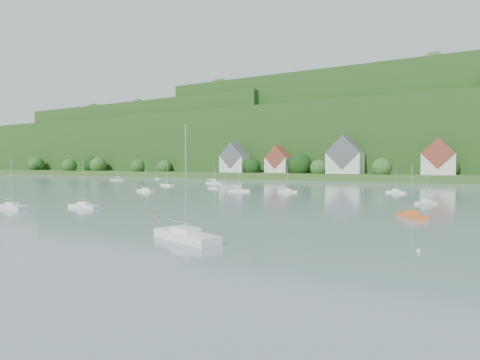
% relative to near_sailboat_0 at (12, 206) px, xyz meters
% --- Properties ---
extents(far_shore_strip, '(600.00, 60.00, 3.00)m').
position_rel_near_sailboat_0_xyz_m(far_shore_strip, '(11.44, 162.90, 1.05)').
color(far_shore_strip, '#34511E').
rests_on(far_shore_strip, ground).
extents(forested_ridge, '(620.00, 181.22, 69.89)m').
position_rel_near_sailboat_0_xyz_m(forested_ridge, '(11.83, 231.47, 22.44)').
color(forested_ridge, '#204415').
rests_on(forested_ridge, ground).
extents(village_building_0, '(14.00, 10.40, 16.00)m').
position_rel_near_sailboat_0_xyz_m(village_building_0, '(-43.56, 149.90, 9.06)').
color(village_building_0, silver).
rests_on(village_building_0, far_shore_strip).
extents(village_building_1, '(12.00, 9.36, 14.00)m').
position_rel_near_sailboat_0_xyz_m(village_building_1, '(-18.56, 151.90, 8.30)').
color(village_building_1, silver).
rests_on(village_building_1, far_shore_strip).
extents(village_building_2, '(16.00, 11.44, 18.00)m').
position_rel_near_sailboat_0_xyz_m(village_building_2, '(16.44, 150.90, 9.82)').
color(village_building_2, silver).
rests_on(village_building_2, far_shore_strip).
extents(village_building_3, '(13.00, 10.40, 15.50)m').
position_rel_near_sailboat_0_xyz_m(village_building_3, '(56.44, 148.90, 8.98)').
color(village_building_3, silver).
rests_on(village_building_3, far_shore_strip).
extents(near_sailboat_0, '(6.29, 1.77, 8.48)m').
position_rel_near_sailboat_0_xyz_m(near_sailboat_0, '(0.00, 0.00, 0.00)').
color(near_sailboat_0, white).
rests_on(near_sailboat_0, ground).
extents(near_sailboat_3, '(6.00, 1.94, 8.01)m').
position_rel_near_sailboat_0_xyz_m(near_sailboat_3, '(9.53, 6.86, -0.01)').
color(near_sailboat_3, white).
rests_on(near_sailboat_3, ground).
extents(near_sailboat_4, '(8.82, 5.05, 11.48)m').
position_rel_near_sailboat_0_xyz_m(near_sailboat_4, '(42.80, -8.22, 0.09)').
color(near_sailboat_4, white).
rests_on(near_sailboat_4, ground).
extents(near_sailboat_5, '(4.69, 5.42, 7.60)m').
position_rel_near_sailboat_0_xyz_m(near_sailboat_5, '(60.18, 20.73, -0.03)').
color(near_sailboat_5, orange).
rests_on(near_sailboat_5, ground).
extents(mooring_buoy_2, '(0.41, 0.41, 0.41)m').
position_rel_near_sailboat_0_xyz_m(mooring_buoy_2, '(28.77, 3.77, -0.45)').
color(mooring_buoy_2, orange).
rests_on(mooring_buoy_2, ground).
extents(mooring_buoy_3, '(0.39, 0.39, 0.39)m').
position_rel_near_sailboat_0_xyz_m(mooring_buoy_3, '(-1.92, 12.54, -0.45)').
color(mooring_buoy_3, orange).
rests_on(mooring_buoy_3, ground).
extents(mooring_buoy_4, '(0.38, 0.38, 0.38)m').
position_rel_near_sailboat_0_xyz_m(mooring_buoy_4, '(63.39, -2.74, -0.45)').
color(mooring_buoy_4, silver).
rests_on(mooring_buoy_4, ground).
extents(far_sailboat_cluster, '(193.89, 74.34, 8.71)m').
position_rel_near_sailboat_0_xyz_m(far_sailboat_cluster, '(19.79, 81.29, -0.07)').
color(far_sailboat_cluster, white).
rests_on(far_sailboat_cluster, ground).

